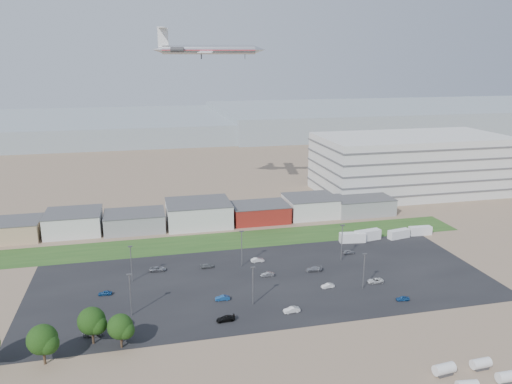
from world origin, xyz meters
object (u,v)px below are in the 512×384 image
object	(u,v)px
parked_car_2	(403,298)
parked_car_9	(158,269)
parked_car_4	(222,298)
parked_car_11	(258,260)
parked_car_0	(375,281)
parked_car_5	(105,293)
parked_car_10	(93,333)
parked_car_12	(314,269)
airliner	(209,50)
parked_car_13	(292,310)
parked_car_7	(268,274)
parked_car_8	(349,252)
parked_car_3	(226,319)
storage_tank_nw	(444,369)
parked_car_1	(328,286)
parked_car_6	(207,266)
box_trailer_a	(352,237)

from	to	relation	value
parked_car_2	parked_car_9	bearing A→B (deg)	-111.82
parked_car_4	parked_car_11	world-z (taller)	parked_car_11
parked_car_0	parked_car_5	world-z (taller)	parked_car_0
parked_car_10	parked_car_12	distance (m)	60.49
airliner	parked_car_13	distance (m)	113.55
parked_car_7	parked_car_8	xyz separation A→B (m)	(27.84, 9.98, 0.04)
parked_car_3	parked_car_8	distance (m)	52.87
parked_car_2	storage_tank_nw	bearing A→B (deg)	-7.71
parked_car_5	parked_car_12	world-z (taller)	parked_car_12
parked_car_1	parked_car_13	size ratio (longest dim) A/B	0.88
parked_car_0	parked_car_13	distance (m)	27.93
parked_car_9	parked_car_11	world-z (taller)	parked_car_11
parked_car_13	parked_car_2	bearing A→B (deg)	84.83
airliner	parked_car_2	world-z (taller)	airliner
storage_tank_nw	parked_car_4	size ratio (longest dim) A/B	1.14
parked_car_0	parked_car_8	xyz separation A→B (m)	(1.39, 20.29, 0.04)
parked_car_9	parked_car_6	bearing A→B (deg)	-91.98
parked_car_1	parked_car_2	xyz separation A→B (m)	(15.14, -10.73, -0.01)
parked_car_5	parked_car_8	world-z (taller)	parked_car_8
parked_car_0	parked_car_4	bearing A→B (deg)	-88.14
parked_car_7	parked_car_11	world-z (taller)	parked_car_11
parked_car_5	parked_car_11	distance (m)	43.33
parked_car_1	parked_car_8	bearing A→B (deg)	139.17
parked_car_5	parked_car_8	bearing A→B (deg)	104.17
parked_car_0	parked_car_6	size ratio (longest dim) A/B	1.10
parked_car_6	parked_car_12	xyz separation A→B (m)	(28.33, -9.08, 0.08)
parked_car_11	parked_car_12	xyz separation A→B (m)	(13.61, -9.88, 0.02)
parked_car_8	parked_car_9	size ratio (longest dim) A/B	0.82
parked_car_7	parked_car_8	size ratio (longest dim) A/B	0.97
parked_car_7	parked_car_12	world-z (taller)	parked_car_12
parked_car_1	parked_car_8	xyz separation A→B (m)	(14.58, 20.27, 0.06)
parked_car_9	parked_car_11	bearing A→B (deg)	-88.34
storage_tank_nw	parked_car_8	xyz separation A→B (m)	(6.96, 59.49, -0.59)
parked_car_1	parked_car_9	bearing A→B (deg)	-121.44
parked_car_5	parked_car_6	xyz separation A→B (m)	(27.02, 10.82, 0.00)
airliner	parked_car_5	distance (m)	105.06
parked_car_1	parked_car_6	bearing A→B (deg)	-130.12
parked_car_12	parked_car_2	bearing A→B (deg)	43.08
parked_car_5	airliner	bearing A→B (deg)	158.59
parked_car_6	parked_car_10	bearing A→B (deg)	132.01
box_trailer_a	parked_car_4	size ratio (longest dim) A/B	2.30
parked_car_2	parked_car_4	bearing A→B (deg)	-96.53
parked_car_2	parked_car_12	distance (m)	26.23
parked_car_10	parked_car_12	size ratio (longest dim) A/B	0.92
parked_car_1	parked_car_3	world-z (taller)	parked_car_3
parked_car_8	parked_car_1	bearing A→B (deg)	141.76
parked_car_1	parked_car_7	distance (m)	16.79
parked_car_4	parked_car_8	bearing A→B (deg)	119.48
parked_car_4	parked_car_5	bearing A→B (deg)	-105.47
airliner	parked_car_2	xyz separation A→B (m)	(32.00, -97.14, -59.72)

